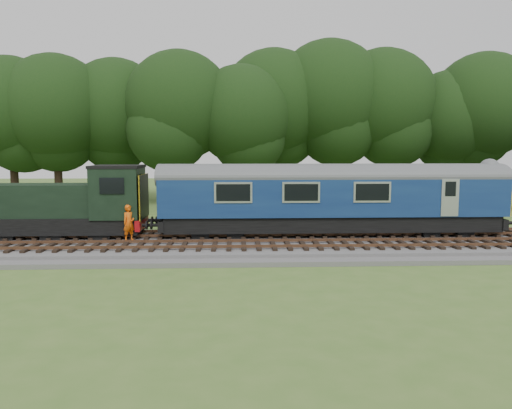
{
  "coord_description": "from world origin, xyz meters",
  "views": [
    {
      "loc": [
        0.32,
        -24.76,
        4.92
      ],
      "look_at": [
        1.39,
        1.4,
        2.0
      ],
      "focal_mm": 35.0,
      "sensor_mm": 36.0,
      "label": 1
    }
  ],
  "objects": [
    {
      "name": "dmu_railcar",
      "position": [
        5.41,
        1.4,
        2.61
      ],
      "size": [
        18.05,
        2.86,
        3.88
      ],
      "color": "black",
      "rests_on": "ground"
    },
    {
      "name": "ballast",
      "position": [
        0.0,
        0.0,
        0.17
      ],
      "size": [
        70.0,
        7.0,
        0.35
      ],
      "primitive_type": "cube",
      "color": "#4C4C4F",
      "rests_on": "ground"
    },
    {
      "name": "shunter_loco",
      "position": [
        -8.52,
        1.4,
        1.97
      ],
      "size": [
        8.91,
        2.6,
        3.38
      ],
      "color": "black",
      "rests_on": "ground"
    },
    {
      "name": "tree_line",
      "position": [
        0.0,
        22.0,
        0.0
      ],
      "size": [
        70.0,
        8.0,
        18.0
      ],
      "primitive_type": null,
      "color": "black",
      "rests_on": "ground"
    },
    {
      "name": "ground",
      "position": [
        0.0,
        0.0,
        0.0
      ],
      "size": [
        120.0,
        120.0,
        0.0
      ],
      "primitive_type": "plane",
      "color": "#456C27",
      "rests_on": "ground"
    },
    {
      "name": "track_north",
      "position": [
        0.0,
        1.4,
        0.42
      ],
      "size": [
        67.2,
        2.4,
        0.21
      ],
      "color": "black",
      "rests_on": "ballast"
    },
    {
      "name": "fence",
      "position": [
        0.0,
        4.5,
        0.0
      ],
      "size": [
        64.0,
        0.12,
        1.0
      ],
      "primitive_type": null,
      "color": "#6B6054",
      "rests_on": "ground"
    },
    {
      "name": "track_south",
      "position": [
        0.0,
        -1.6,
        0.42
      ],
      "size": [
        67.2,
        2.4,
        0.21
      ],
      "color": "black",
      "rests_on": "ballast"
    },
    {
      "name": "shed",
      "position": [
        19.02,
        15.13,
        1.25
      ],
      "size": [
        3.88,
        3.88,
        2.47
      ],
      "rotation": [
        0.0,
        0.0,
        0.36
      ],
      "color": "#163219",
      "rests_on": "ground"
    },
    {
      "name": "worker",
      "position": [
        -4.99,
        0.05,
        1.26
      ],
      "size": [
        0.78,
        0.77,
        1.82
      ],
      "primitive_type": "imported",
      "rotation": [
        0.0,
        0.0,
        0.77
      ],
      "color": "#ED5A0C",
      "rests_on": "ballast"
    }
  ]
}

